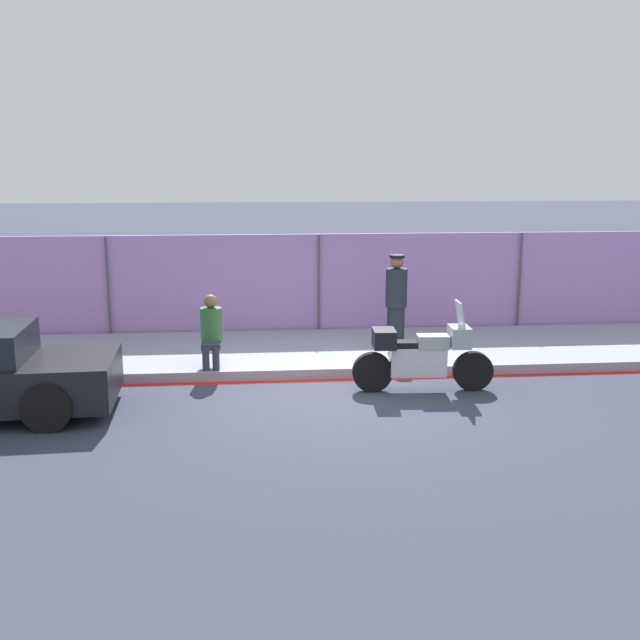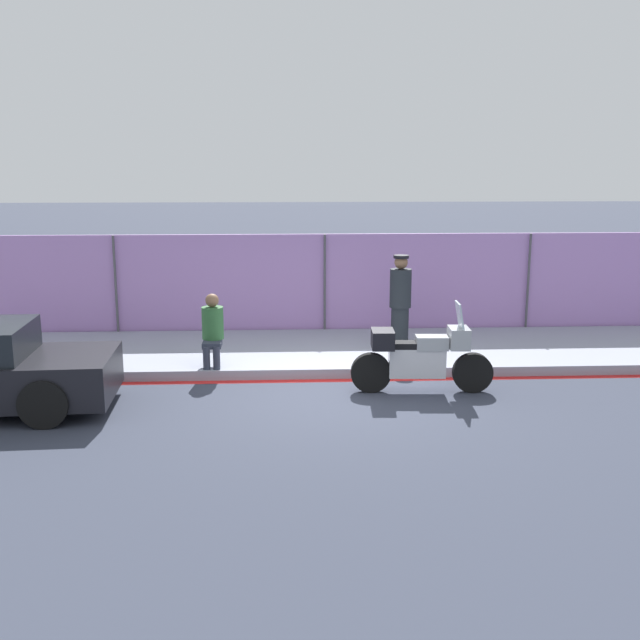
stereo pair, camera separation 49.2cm
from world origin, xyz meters
The scene contains 7 objects.
ground_plane centered at (0.00, 0.00, 0.00)m, with size 120.00×120.00×0.00m, color #333847.
sidewalk centered at (0.00, 2.50, 0.09)m, with size 32.87×3.22×0.18m.
curb_paint_stripe centered at (0.00, 0.80, 0.00)m, with size 32.87×0.18×0.01m.
storefront_fence centered at (0.00, 4.20, 1.12)m, with size 31.23×0.17×2.23m.
motorcycle centered at (1.35, 0.08, 0.61)m, with size 2.34×0.57×1.51m.
officer_standing centered at (1.40, 2.64, 1.09)m, with size 0.42×0.42×1.78m.
person_seated_on_curb centered at (-2.15, 1.34, 0.88)m, with size 0.39×0.66×1.27m.
Camera 2 is at (-0.88, -11.69, 3.73)m, focal length 42.00 mm.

